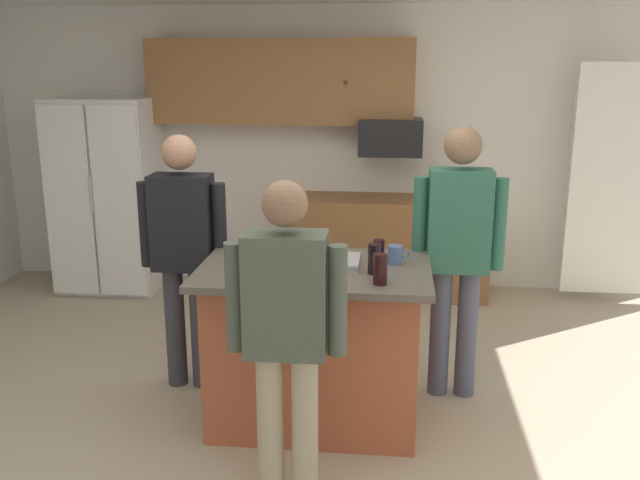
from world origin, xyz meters
name	(u,v)px	position (x,y,z in m)	size (l,w,h in m)	color
floor	(281,422)	(0.00, 0.00, 0.00)	(7.04, 7.04, 0.00)	#B7A88E
back_wall	(327,149)	(0.00, 2.80, 1.30)	(6.40, 0.10, 2.60)	white
french_door_window_panel	(623,182)	(2.60, 2.40, 1.10)	(0.90, 0.06, 2.00)	white
cabinet_run_upper	(281,81)	(-0.40, 2.60, 1.93)	(2.40, 0.38, 0.75)	#936038
cabinet_run_lower	(388,246)	(0.60, 2.48, 0.45)	(1.80, 0.63, 0.90)	#936038
refrigerator	(109,195)	(-2.00, 2.38, 0.89)	(0.91, 0.76, 1.79)	white
microwave_over_range	(390,137)	(0.60, 2.50, 1.45)	(0.56, 0.40, 0.32)	black
kitchen_island	(315,344)	(0.20, 0.07, 0.49)	(1.33, 0.86, 0.97)	#AD5638
person_elder_center	(184,246)	(-0.69, 0.45, 0.97)	(0.57, 0.22, 1.68)	#383842
person_guest_by_door	(286,325)	(0.15, -0.71, 0.92)	(0.57, 0.22, 1.61)	tan
person_guest_right	(458,245)	(1.04, 0.50, 1.01)	(0.57, 0.23, 1.74)	#4C5166
mug_ceramic_white	(318,273)	(0.24, -0.20, 1.02)	(0.12, 0.08, 0.10)	white
tumbler_amber	(374,259)	(0.54, -0.02, 1.05)	(0.07, 0.07, 0.17)	black
glass_dark_ale	(289,242)	(0.01, 0.32, 1.04)	(0.07, 0.07, 0.15)	black
glass_short_whisky	(380,269)	(0.58, -0.20, 1.05)	(0.08, 0.08, 0.17)	black
mug_blue_stoneware	(395,255)	(0.66, 0.19, 1.02)	(0.13, 0.08, 0.11)	#4C6B99
glass_stout_tall	(379,250)	(0.56, 0.26, 1.03)	(0.07, 0.07, 0.12)	black
serving_tray	(322,261)	(0.23, 0.11, 0.99)	(0.44, 0.30, 0.04)	#B7B7BC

